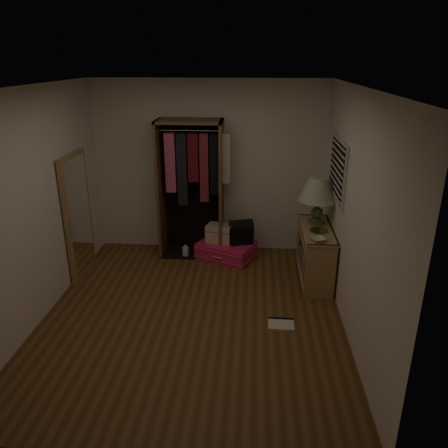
{
  "coord_description": "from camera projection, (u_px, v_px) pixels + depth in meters",
  "views": [
    {
      "loc": [
        0.69,
        -4.44,
        2.88
      ],
      "look_at": [
        0.3,
        0.95,
        0.8
      ],
      "focal_mm": 35.0,
      "sensor_mm": 36.0,
      "label": 1
    }
  ],
  "objects": [
    {
      "name": "train_case",
      "position": [
        220.0,
        233.0,
        6.61
      ],
      "size": [
        0.43,
        0.34,
        0.28
      ],
      "rotation": [
        0.0,
        0.0,
        -0.21
      ],
      "color": "#C3B195",
      "rests_on": "pink_suitcase"
    },
    {
      "name": "floor_mirror",
      "position": [
        78.0,
        216.0,
        5.95
      ],
      "size": [
        0.06,
        0.8,
        1.7
      ],
      "color": "#9D7A4C",
      "rests_on": "ground"
    },
    {
      "name": "room_walls",
      "position": [
        197.0,
        193.0,
        4.71
      ],
      "size": [
        3.52,
        4.02,
        2.6
      ],
      "color": "silver",
      "rests_on": "ground"
    },
    {
      "name": "white_jug",
      "position": [
        186.0,
        252.0,
        6.7
      ],
      "size": [
        0.12,
        0.12,
        0.18
      ],
      "rotation": [
        0.0,
        0.0,
        0.16
      ],
      "color": "silver",
      "rests_on": "ground"
    },
    {
      "name": "ceramic_bowl",
      "position": [
        318.0,
        239.0,
        5.37
      ],
      "size": [
        0.23,
        0.23,
        0.04
      ],
      "primitive_type": "imported",
      "rotation": [
        0.0,
        0.0,
        0.38
      ],
      "color": "#A5C6A5",
      "rests_on": "console_bookshelf"
    },
    {
      "name": "open_wardrobe",
      "position": [
        193.0,
        177.0,
        6.44
      ],
      "size": [
        1.06,
        0.5,
        2.05
      ],
      "color": "brown",
      "rests_on": "ground"
    },
    {
      "name": "console_bookshelf",
      "position": [
        315.0,
        252.0,
        5.94
      ],
      "size": [
        0.42,
        1.12,
        0.75
      ],
      "color": "#9E7A4C",
      "rests_on": "ground"
    },
    {
      "name": "floor_book",
      "position": [
        281.0,
        323.0,
        5.01
      ],
      "size": [
        0.3,
        0.24,
        0.03
      ],
      "rotation": [
        0.0,
        0.0,
        -0.02
      ],
      "color": "beige",
      "rests_on": "ground"
    },
    {
      "name": "table_lamp",
      "position": [
        319.0,
        190.0,
        5.77
      ],
      "size": [
        0.53,
        0.53,
        0.64
      ],
      "rotation": [
        0.0,
        0.0,
        -0.02
      ],
      "color": "#49592B",
      "rests_on": "console_bookshelf"
    },
    {
      "name": "ground",
      "position": [
        193.0,
        314.0,
        5.21
      ],
      "size": [
        4.0,
        4.0,
        0.0
      ],
      "primitive_type": "plane",
      "color": "#563618",
      "rests_on": "ground"
    },
    {
      "name": "black_bag",
      "position": [
        241.0,
        231.0,
        6.52
      ],
      "size": [
        0.39,
        0.31,
        0.37
      ],
      "rotation": [
        0.0,
        0.0,
        0.3
      ],
      "color": "black",
      "rests_on": "pink_suitcase"
    },
    {
      "name": "brass_tray",
      "position": [
        319.0,
        231.0,
        5.69
      ],
      "size": [
        0.27,
        0.27,
        0.01
      ],
      "rotation": [
        0.0,
        0.0,
        -0.1
      ],
      "color": "olive",
      "rests_on": "console_bookshelf"
    },
    {
      "name": "pink_suitcase",
      "position": [
        226.0,
        250.0,
        6.64
      ],
      "size": [
        0.98,
        0.87,
        0.25
      ],
      "rotation": [
        0.0,
        0.0,
        -0.41
      ],
      "color": "#E51B5F",
      "rests_on": "ground"
    }
  ]
}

